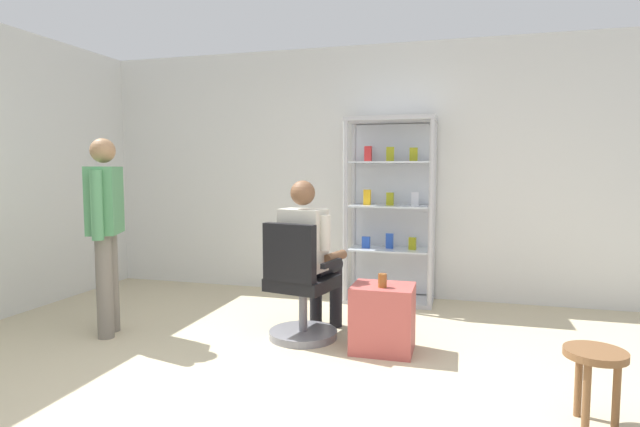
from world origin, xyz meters
The scene contains 9 objects.
ground_plane centered at (0.00, 0.00, 0.00)m, with size 7.20×7.20×0.00m, color #C6B793.
back_wall centered at (0.00, 3.00, 1.35)m, with size 6.00×0.10×2.70m, color silver.
display_cabinet_main centered at (0.40, 2.76, 0.96)m, with size 0.90×0.45×1.90m.
office_chair centered at (-0.13, 1.32, 0.39)m, with size 0.61×0.58×0.96m.
seated_shopkeeper centered at (-0.10, 1.47, 0.71)m, with size 0.55×0.61×1.29m.
storage_crate centered at (0.55, 1.24, 0.25)m, with size 0.46×0.39×0.51m, color #B24C47.
tea_glass centered at (0.56, 1.18, 0.56)m, with size 0.07×0.07×0.10m, color brown.
standing_customer centered at (-1.71, 1.02, 0.93)m, with size 0.34×0.49×1.63m.
wooden_stool centered at (1.81, 0.42, 0.33)m, with size 0.32×0.32×0.42m.
Camera 1 is at (1.11, -2.52, 1.38)m, focal length 28.58 mm.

